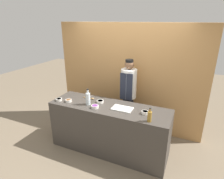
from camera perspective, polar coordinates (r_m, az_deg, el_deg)
ground_plane at (r=3.97m, az=-0.85°, el=-17.58°), size 14.00×14.00×0.00m
cabinet_wall at (r=4.28m, az=5.01°, el=3.52°), size 3.37×0.18×2.40m
counter at (r=3.69m, az=-0.89°, el=-11.76°), size 2.26×0.69×0.95m
sauce_bowl_white at (r=3.23m, az=10.00°, el=-6.86°), size 0.11×0.11×0.05m
sauce_bowl_yellow at (r=3.59m, az=-3.63°, el=-3.67°), size 0.13×0.13×0.05m
sauce_bowl_orange at (r=3.82m, az=-15.86°, el=-2.94°), size 0.12×0.12×0.04m
sauce_bowl_brown at (r=3.72m, az=-13.10°, el=-3.29°), size 0.12×0.12×0.05m
sauce_bowl_purple at (r=3.39m, az=-5.21°, el=-5.18°), size 0.13×0.13×0.05m
cutting_board at (r=3.35m, az=3.15°, el=-5.84°), size 0.36×0.23×0.02m
bottle_vinegar at (r=2.98m, az=11.37°, el=-8.00°), size 0.07×0.07×0.24m
bottle_clear at (r=3.50m, az=-7.33°, el=-2.72°), size 0.09×0.09×0.31m
wooden_spoon at (r=3.79m, az=-6.71°, el=-2.64°), size 0.24×0.04×0.03m
chef_center at (r=3.99m, az=4.98°, el=-1.85°), size 0.33×0.33×1.71m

